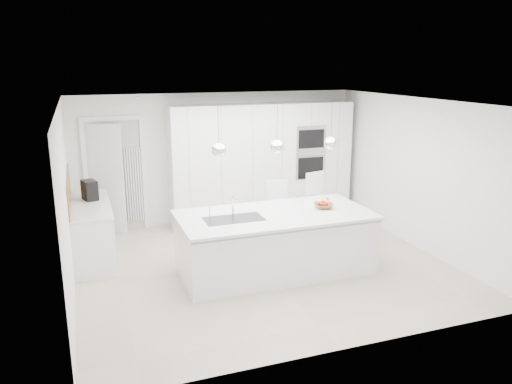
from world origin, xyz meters
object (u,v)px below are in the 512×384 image
object	(u,v)px
espresso_machine	(90,190)
bar_stool_left	(280,215)
island_base	(276,245)
bar_stool_right	(318,208)
fruit_bowl	(324,206)

from	to	relation	value
espresso_machine	bar_stool_left	size ratio (longest dim) A/B	0.28
island_base	bar_stool_right	bearing A→B (deg)	39.81
fruit_bowl	bar_stool_left	world-z (taller)	bar_stool_left
fruit_bowl	island_base	bearing A→B (deg)	-175.59
island_base	fruit_bowl	xyz separation A→B (m)	(0.80, 0.06, 0.51)
island_base	bar_stool_left	bearing A→B (deg)	64.37
island_base	fruit_bowl	bearing A→B (deg)	4.41
espresso_machine	bar_stool_left	bearing A→B (deg)	-33.10
espresso_machine	bar_stool_left	distance (m)	3.13
island_base	bar_stool_left	distance (m)	1.03
island_base	bar_stool_right	world-z (taller)	bar_stool_right
bar_stool_left	bar_stool_right	world-z (taller)	bar_stool_right
island_base	fruit_bowl	world-z (taller)	fruit_bowl
fruit_bowl	bar_stool_right	distance (m)	1.05
island_base	bar_stool_right	distance (m)	1.55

